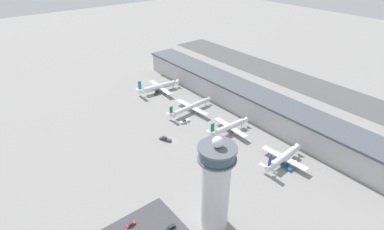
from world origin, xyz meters
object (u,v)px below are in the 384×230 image
Objects in this scene: airplane_gate_delta at (283,157)px; car_yellow_taxi at (171,227)px; control_tower at (216,185)px; airplane_gate_alpha at (159,87)px; airplane_gate_bravo at (191,107)px; service_truck_catering at (165,139)px; airplane_gate_charlie at (230,127)px; service_truck_fuel at (157,93)px; service_truck_water at (286,167)px; service_truck_baggage at (185,121)px; car_white_wagon at (131,224)px.

airplane_gate_delta reaches higher than car_yellow_taxi.
control_tower reaches higher than airplane_gate_delta.
airplane_gate_alpha is 0.96× the size of airplane_gate_bravo.
airplane_gate_alpha is 78.37m from service_truck_catering.
airplane_gate_charlie is 5.42× the size of service_truck_fuel.
service_truck_fuel is at bearing 158.00° from control_tower.
airplane_gate_delta is (85.46, 3.63, 0.24)m from airplane_gate_bravo.
airplane_gate_bravo is 112.98m from car_yellow_taxi.
service_truck_catering is at bearing -149.90° from service_truck_water.
airplane_gate_alpha is at bearing 178.89° from airplane_gate_bravo.
control_tower reaches higher than car_yellow_taxi.
control_tower is at bearing -86.88° from service_truck_water.
service_truck_fuel is at bearing -174.60° from airplane_gate_bravo.
airplane_gate_charlie is at bearing 117.76° from car_yellow_taxi.
control_tower is 112.13m from airplane_gate_bravo.
service_truck_baggage is 81.00m from service_truck_water.
airplane_gate_alpha is 1.22× the size of airplane_gate_delta.
airplane_gate_delta reaches higher than service_truck_baggage.
car_white_wagon is at bearing -133.79° from car_yellow_taxi.
service_truck_water is (68.79, 39.87, 0.03)m from service_truck_catering.
airplane_gate_charlie is 84.91m from service_truck_fuel.
airplane_gate_charlie reaches higher than airplane_gate_bravo.
airplane_gate_delta is at bearing 96.77° from control_tower.
control_tower is 31.18m from car_yellow_taxi.
airplane_gate_bravo is 43.95m from service_truck_catering.
car_yellow_taxi is (72.49, -63.02, -0.30)m from service_truck_baggage.
service_truck_baggage is 1.78× the size of car_yellow_taxi.
service_truck_catering is 79.51m from service_truck_water.
airplane_gate_delta is at bearing 87.97° from car_yellow_taxi.
service_truck_fuel is at bearing -175.47° from airplane_gate_charlie.
car_yellow_taxi is at bearing -31.06° from airplane_gate_alpha.
airplane_gate_alpha is 148.02m from car_white_wagon.
service_truck_water is (133.50, 5.47, -0.16)m from service_truck_fuel.
car_yellow_taxi is (129.37, -77.92, -3.93)m from airplane_gate_alpha.
car_white_wagon is (59.15, -76.93, -0.29)m from service_truck_baggage.
service_truck_catering is (67.62, -39.45, -3.69)m from airplane_gate_alpha.
car_white_wagon is at bearing -38.36° from airplane_gate_alpha.
service_truck_baggage is 96.05m from car_yellow_taxi.
airplane_gate_delta is 5.28× the size of service_truck_fuel.
car_yellow_taxi is at bearing -92.03° from airplane_gate_delta.
service_truck_water is 78.65m from car_yellow_taxi.
airplane_gate_charlie is at bearing 3.59° from airplane_gate_bravo.
service_truck_water is (136.41, 0.42, -3.65)m from airplane_gate_alpha.
airplane_gate_bravo is 9.25× the size of car_white_wagon.
airplane_gate_alpha is 136.46m from service_truck_water.
control_tower is 5.99× the size of service_truck_baggage.
airplane_gate_bravo is 5.07× the size of service_truck_baggage.
airplane_gate_charlie is 4.53× the size of service_truck_water.
airplane_gate_bravo is at bearing 118.41° from service_truck_catering.
control_tower is 83.40m from airplane_gate_charlie.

